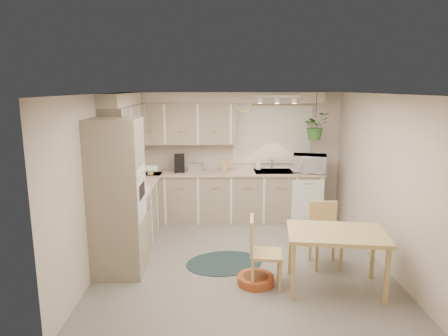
{
  "coord_description": "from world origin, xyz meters",
  "views": [
    {
      "loc": [
        -0.35,
        -5.49,
        2.49
      ],
      "look_at": [
        -0.25,
        0.55,
        1.26
      ],
      "focal_mm": 32.0,
      "sensor_mm": 36.0,
      "label": 1
    }
  ],
  "objects_px": {
    "dining_table": "(335,260)",
    "microwave": "(310,162)",
    "chair_left": "(266,252)",
    "pet_bed": "(256,280)",
    "braided_rug": "(224,263)",
    "chair_back": "(326,235)"
  },
  "relations": [
    {
      "from": "chair_left",
      "to": "pet_bed",
      "type": "xyz_separation_m",
      "value": [
        -0.13,
        0.02,
        -0.39
      ]
    },
    {
      "from": "dining_table",
      "to": "chair_left",
      "type": "bearing_deg",
      "value": 173.2
    },
    {
      "from": "chair_back",
      "to": "pet_bed",
      "type": "height_order",
      "value": "chair_back"
    },
    {
      "from": "dining_table",
      "to": "chair_left",
      "type": "height_order",
      "value": "chair_left"
    },
    {
      "from": "pet_bed",
      "to": "chair_left",
      "type": "bearing_deg",
      "value": -9.0
    },
    {
      "from": "chair_left",
      "to": "braided_rug",
      "type": "relative_size",
      "value": 0.8
    },
    {
      "from": "dining_table",
      "to": "pet_bed",
      "type": "distance_m",
      "value": 1.03
    },
    {
      "from": "chair_left",
      "to": "braided_rug",
      "type": "distance_m",
      "value": 0.93
    },
    {
      "from": "chair_back",
      "to": "microwave",
      "type": "relative_size",
      "value": 1.49
    },
    {
      "from": "braided_rug",
      "to": "microwave",
      "type": "relative_size",
      "value": 1.85
    },
    {
      "from": "chair_left",
      "to": "microwave",
      "type": "distance_m",
      "value": 2.79
    },
    {
      "from": "pet_bed",
      "to": "dining_table",
      "type": "bearing_deg",
      "value": -7.08
    },
    {
      "from": "dining_table",
      "to": "pet_bed",
      "type": "bearing_deg",
      "value": 172.92
    },
    {
      "from": "chair_left",
      "to": "pet_bed",
      "type": "distance_m",
      "value": 0.41
    },
    {
      "from": "dining_table",
      "to": "microwave",
      "type": "distance_m",
      "value": 2.7
    },
    {
      "from": "chair_left",
      "to": "pet_bed",
      "type": "bearing_deg",
      "value": -92.97
    },
    {
      "from": "dining_table",
      "to": "microwave",
      "type": "height_order",
      "value": "microwave"
    },
    {
      "from": "pet_bed",
      "to": "microwave",
      "type": "bearing_deg",
      "value": 63.69
    },
    {
      "from": "chair_back",
      "to": "microwave",
      "type": "xyz_separation_m",
      "value": [
        0.18,
        1.92,
        0.7
      ]
    },
    {
      "from": "dining_table",
      "to": "chair_back",
      "type": "bearing_deg",
      "value": 84.83
    },
    {
      "from": "dining_table",
      "to": "microwave",
      "type": "xyz_separation_m",
      "value": [
        0.24,
        2.57,
        0.77
      ]
    },
    {
      "from": "chair_left",
      "to": "dining_table",
      "type": "bearing_deg",
      "value": 89.24
    }
  ]
}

